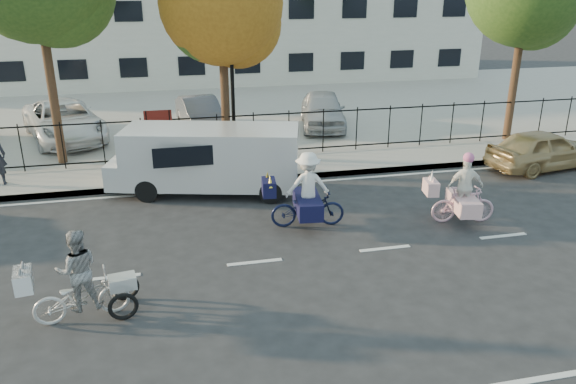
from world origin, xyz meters
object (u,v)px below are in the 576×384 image
object	(u,v)px
bull_bike	(307,197)
lot_car_b	(64,121)
white_van	(208,158)
unicorn_bike	(463,197)
lot_car_c	(200,114)
lamppost	(232,70)
zebra_trike	(80,285)
lot_car_d	(323,110)
gold_sedan	(543,149)

from	to	relation	value
bull_bike	lot_car_b	size ratio (longest dim) A/B	0.41
bull_bike	white_van	world-z (taller)	bull_bike
unicorn_bike	lot_car_b	world-z (taller)	unicorn_bike
unicorn_bike	lot_car_c	distance (m)	11.62
lamppost	white_van	xyz separation A→B (m)	(-1.04, -2.30, -2.08)
zebra_trike	lot_car_b	bearing A→B (deg)	-0.32
lot_car_b	zebra_trike	bearing A→B (deg)	-99.44
unicorn_bike	lot_car_c	size ratio (longest dim) A/B	0.48
bull_bike	lot_car_d	bearing A→B (deg)	-12.22
white_van	gold_sedan	size ratio (longest dim) A/B	1.49
white_van	lot_car_c	bearing A→B (deg)	102.14
white_van	lot_car_c	size ratio (longest dim) A/B	1.46
unicorn_bike	gold_sedan	xyz separation A→B (m)	(4.67, 3.32, -0.03)
lot_car_c	bull_bike	bearing A→B (deg)	-86.70
lamppost	bull_bike	distance (m)	5.78
gold_sedan	unicorn_bike	bearing A→B (deg)	115.92
lamppost	lot_car_d	xyz separation A→B (m)	(4.05, 3.76, -2.26)
zebra_trike	gold_sedan	size ratio (longest dim) A/B	0.54
unicorn_bike	bull_bike	size ratio (longest dim) A/B	0.90
gold_sedan	lot_car_c	xyz separation A→B (m)	(-10.33, 6.82, 0.14)
lamppost	unicorn_bike	size ratio (longest dim) A/B	2.34
lot_car_d	white_van	bearing A→B (deg)	-117.80
lamppost	lot_car_d	distance (m)	5.98
zebra_trike	bull_bike	bearing A→B (deg)	-67.52
white_van	lot_car_d	bearing A→B (deg)	64.54
lamppost	bull_bike	bearing A→B (deg)	-78.29
unicorn_bike	white_van	xyz separation A→B (m)	(-5.94, 3.52, 0.36)
lot_car_c	lamppost	bearing A→B (deg)	-87.67
bull_bike	lot_car_d	xyz separation A→B (m)	(2.98, 8.94, 0.09)
bull_bike	white_van	xyz separation A→B (m)	(-2.11, 2.87, 0.28)
lamppost	unicorn_bike	bearing A→B (deg)	-49.89
lot_car_c	lot_car_d	distance (m)	4.84
lamppost	gold_sedan	world-z (taller)	lamppost
bull_bike	lot_car_d	distance (m)	9.42
lamppost	lot_car_c	bearing A→B (deg)	99.94
unicorn_bike	lot_car_d	world-z (taller)	unicorn_bike
zebra_trike	unicorn_bike	bearing A→B (deg)	-83.94
zebra_trike	white_van	bearing A→B (deg)	-34.67
lamppost	white_van	size ratio (longest dim) A/B	0.77
lot_car_d	unicorn_bike	bearing A→B (deg)	-72.73
lot_car_c	white_van	bearing A→B (deg)	-100.01
lot_car_b	white_van	bearing A→B (deg)	-71.55
gold_sedan	lot_car_b	distance (m)	16.66
unicorn_bike	lot_car_c	bearing A→B (deg)	39.19
white_van	zebra_trike	bearing A→B (deg)	-100.93
lamppost	gold_sedan	xyz separation A→B (m)	(9.57, -2.50, -2.47)
lamppost	lot_car_c	xyz separation A→B (m)	(-0.76, 4.32, -2.33)
zebra_trike	unicorn_bike	xyz separation A→B (m)	(8.75, 2.39, 0.01)
bull_bike	unicorn_bike	bearing A→B (deg)	-93.38
zebra_trike	lot_car_c	world-z (taller)	zebra_trike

